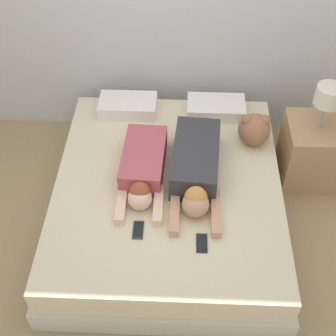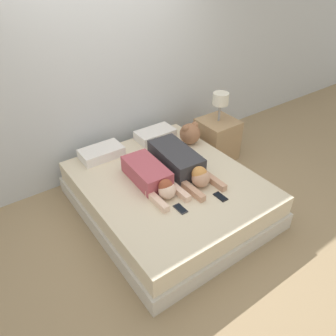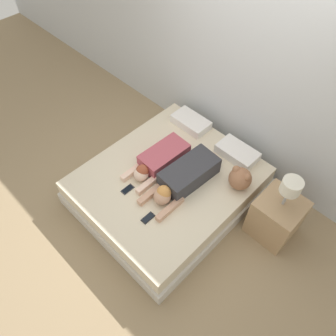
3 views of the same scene
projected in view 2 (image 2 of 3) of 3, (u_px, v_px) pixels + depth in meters
The scene contains 11 objects.
ground_plane at pixel (168, 208), 3.95m from camera, with size 12.00×12.00×0.00m, color #9E8460.
wall_back at pixel (110, 75), 4.02m from camera, with size 12.00×0.06×2.60m.
bed at pixel (168, 194), 3.83m from camera, with size 1.84×2.13×0.44m.
pillow_head_left at pixel (101, 153), 4.05m from camera, with size 0.52×0.30×0.12m.
pillow_head_right at pixel (155, 134), 4.43m from camera, with size 0.52×0.30×0.12m.
person_left at pixel (151, 177), 3.58m from camera, with size 0.35×0.90×0.21m.
person_right at pixel (181, 163), 3.77m from camera, with size 0.40×1.06×0.23m.
cell_phone_left at pixel (180, 209), 3.28m from camera, with size 0.08×0.16×0.01m.
cell_phone_right at pixel (220, 197), 3.44m from camera, with size 0.08×0.16×0.01m.
plush_toy at pixel (190, 133), 4.28m from camera, with size 0.27×0.27×0.29m.
nightstand at pixel (217, 137), 4.72m from camera, with size 0.50×0.50×1.00m.
Camera 2 is at (-1.73, -2.41, 2.65)m, focal length 35.00 mm.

